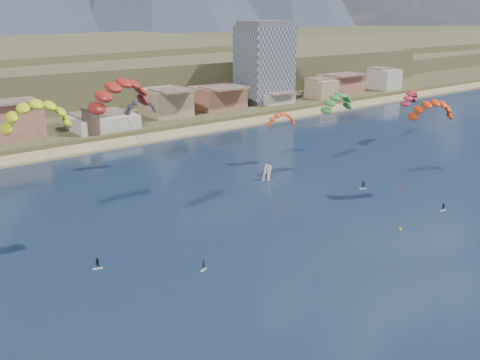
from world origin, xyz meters
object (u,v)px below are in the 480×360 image
object	(u,v)px
apartment_tower	(264,62)
kitesurfer_green	(338,100)
kitesurfer_red	(120,89)
buoy	(400,229)
kitesurfer_yellow	(36,111)
watchtower	(91,121)
kitesurfer_orange	(433,106)
windsurfer	(267,175)

from	to	relation	value
apartment_tower	kitesurfer_green	world-z (taller)	apartment_tower
kitesurfer_red	buoy	size ratio (longest dim) A/B	46.39
kitesurfer_yellow	kitesurfer_green	world-z (taller)	kitesurfer_yellow
apartment_tower	kitesurfer_red	distance (m)	140.55
kitesurfer_yellow	watchtower	bearing A→B (deg)	62.25
kitesurfer_orange	kitesurfer_green	xyz separation A→B (m)	(-3.07, 23.74, -1.56)
kitesurfer_yellow	windsurfer	bearing A→B (deg)	3.40
apartment_tower	kitesurfer_green	size ratio (longest dim) A/B	1.42
kitesurfer_red	kitesurfer_orange	world-z (taller)	kitesurfer_red
watchtower	apartment_tower	bearing A→B (deg)	9.93
kitesurfer_green	windsurfer	xyz separation A→B (m)	(-17.76, 5.04, -16.97)
kitesurfer_red	buoy	world-z (taller)	kitesurfer_red
kitesurfer_orange	kitesurfer_red	bearing A→B (deg)	169.29
kitesurfer_green	windsurfer	world-z (taller)	kitesurfer_green
watchtower	buoy	bearing A→B (deg)	-79.08
watchtower	kitesurfer_red	xyz separation A→B (m)	(-25.32, -78.55, 21.38)
apartment_tower	kitesurfer_yellow	bearing A→B (deg)	-145.32
apartment_tower	kitesurfer_yellow	world-z (taller)	apartment_tower
kitesurfer_green	windsurfer	size ratio (longest dim) A/B	5.96
watchtower	kitesurfer_red	bearing A→B (deg)	-107.86
apartment_tower	kitesurfer_green	xyz separation A→B (m)	(-44.07, -80.96, 0.35)
kitesurfer_red	kitesurfer_yellow	size ratio (longest dim) A/B	1.13
kitesurfer_yellow	kitesurfer_green	size ratio (longest dim) A/B	1.24
apartment_tower	kitesurfer_orange	xyz separation A→B (m)	(-41.01, -104.70, 1.91)
apartment_tower	buoy	xyz separation A→B (m)	(-60.79, -113.60, -17.70)
watchtower	kitesurfer_orange	xyz separation A→B (m)	(38.99, -90.70, 13.36)
kitesurfer_yellow	kitesurfer_orange	world-z (taller)	kitesurfer_yellow
kitesurfer_green	watchtower	bearing A→B (deg)	118.22
buoy	kitesurfer_green	bearing A→B (deg)	62.88
kitesurfer_orange	buoy	size ratio (longest dim) A/B	33.35
apartment_tower	kitesurfer_green	bearing A→B (deg)	-118.56
kitesurfer_yellow	buoy	world-z (taller)	kitesurfer_yellow
watchtower	buoy	xyz separation A→B (m)	(19.21, -99.60, -6.25)
kitesurfer_orange	windsurfer	distance (m)	40.07
watchtower	kitesurfer_green	world-z (taller)	kitesurfer_green
kitesurfer_red	kitesurfer_yellow	xyz separation A→B (m)	(-8.90, 13.51, -4.38)
buoy	watchtower	bearing A→B (deg)	100.92
kitesurfer_yellow	kitesurfer_green	bearing A→B (deg)	-1.57
kitesurfer_red	kitesurfer_green	bearing A→B (deg)	10.71
watchtower	kitesurfer_yellow	size ratio (longest dim) A/B	0.31
windsurfer	kitesurfer_yellow	bearing A→B (deg)	-176.60
apartment_tower	kitesurfer_orange	size ratio (longest dim) A/B	1.42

